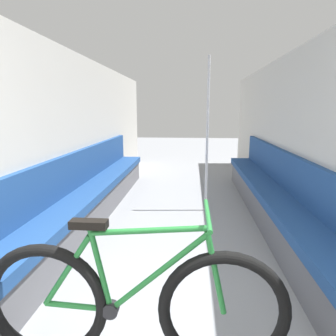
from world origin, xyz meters
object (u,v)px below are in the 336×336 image
bench_seat_row_left (90,197)px  grab_pole_near (207,138)px  bench_seat_row_right (275,202)px  bicycle (132,305)px

bench_seat_row_left → grab_pole_near: grab_pole_near is taller
bench_seat_row_left → bench_seat_row_right: 2.37m
bench_seat_row_left → bicycle: bearing=-65.6°
bench_seat_row_left → bench_seat_row_right: bearing=0.0°
bench_seat_row_left → bench_seat_row_right: (2.37, 0.00, 0.00)m
bicycle → grab_pole_near: size_ratio=0.80×
bench_seat_row_left → bench_seat_row_right: same height
bench_seat_row_left → grab_pole_near: 1.78m
bench_seat_row_right → grab_pole_near: 1.22m
bench_seat_row_right → bicycle: bearing=-121.4°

